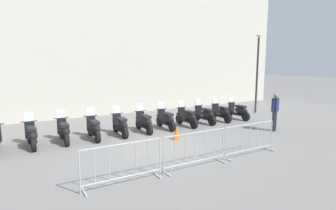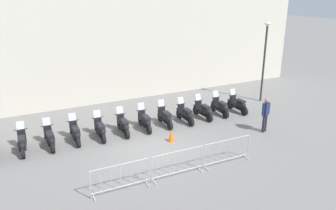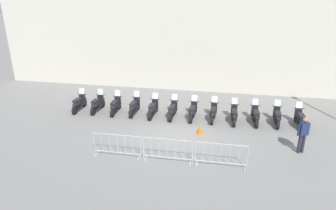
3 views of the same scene
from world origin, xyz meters
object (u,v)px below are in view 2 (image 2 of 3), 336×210
motorcycle_3 (76,133)px  motorcycle_9 (204,111)px  motorcycle_6 (145,121)px  motorcycle_4 (101,130)px  motorcycle_2 (50,138)px  barrier_segment_2 (227,152)px  barrier_segment_1 (178,164)px  street_lamp (265,53)px  motorcycle_8 (186,114)px  traffic_cone (171,136)px  motorcycle_10 (220,107)px  motorcycle_7 (166,118)px  motorcycle_11 (238,105)px  motorcycle_1 (22,143)px  barrier_segment_0 (120,178)px  motorcycle_5 (124,126)px  officer_near_row_end (266,113)px

motorcycle_3 → motorcycle_9: (6.80, -0.60, 0.00)m
motorcycle_6 → motorcycle_4: bearing=176.4°
motorcycle_2 → barrier_segment_2: bearing=-41.1°
barrier_segment_1 → street_lamp: bearing=28.0°
motorcycle_3 → motorcycle_8: size_ratio=1.00×
motorcycle_6 → motorcycle_8: same height
traffic_cone → motorcycle_10: bearing=20.2°
motorcycle_7 → motorcycle_11: same height
motorcycle_7 → motorcycle_8: 1.14m
motorcycle_6 → street_lamp: 8.64m
motorcycle_8 → barrier_segment_1: size_ratio=0.80×
motorcycle_1 → motorcycle_4: same height
motorcycle_6 → barrier_segment_0: size_ratio=0.80×
motorcycle_3 → motorcycle_5: same height
motorcycle_9 → motorcycle_11: (2.26, -0.23, 0.00)m
motorcycle_5 → motorcycle_2: bearing=174.6°
motorcycle_8 → barrier_segment_1: 5.35m
motorcycle_1 → barrier_segment_1: 6.90m
motorcycle_4 → motorcycle_11: (7.93, -0.62, 0.00)m
street_lamp → motorcycle_4: bearing=-178.9°
motorcycle_1 → motorcycle_8: 7.96m
motorcycle_10 → barrier_segment_1: size_ratio=0.80×
motorcycle_7 → barrier_segment_0: motorcycle_7 is taller
motorcycle_5 → barrier_segment_1: motorcycle_5 is taller
street_lamp → officer_near_row_end: size_ratio=2.79×
motorcycle_9 → motorcycle_10: size_ratio=1.00×
motorcycle_11 → traffic_cone: bearing=-165.8°
motorcycle_5 → barrier_segment_2: (2.44, -4.77, 0.07)m
motorcycle_4 → barrier_segment_1: motorcycle_4 is taller
motorcycle_9 → traffic_cone: 3.35m
motorcycle_2 → motorcycle_4: (2.26, -0.23, 0.00)m
motorcycle_7 → motorcycle_8: size_ratio=1.00×
barrier_segment_1 → traffic_cone: (1.37, 2.73, -0.25)m
barrier_segment_1 → street_lamp: size_ratio=0.45×
street_lamp → motorcycle_10: bearing=-170.2°
motorcycle_6 → motorcycle_10: size_ratio=1.00×
motorcycle_4 → motorcycle_11: 7.96m
motorcycle_5 → motorcycle_7: same height
motorcycle_3 → motorcycle_9: bearing=-5.1°
motorcycle_4 → motorcycle_11: size_ratio=1.00×
barrier_segment_2 → motorcycle_10: bearing=53.9°
motorcycle_10 → barrier_segment_0: (-7.71, -4.06, 0.07)m
barrier_segment_0 → motorcycle_11: bearing=23.6°
motorcycle_11 → barrier_segment_1: bearing=-148.5°
motorcycle_10 → motorcycle_11: bearing=-9.6°
motorcycle_8 → barrier_segment_0: (-5.44, -4.11, 0.07)m
motorcycle_3 → motorcycle_8: (5.65, -0.59, 0.00)m
motorcycle_5 → barrier_segment_2: bearing=-62.9°
motorcycle_3 → motorcycle_6: bearing=-5.9°
motorcycle_4 → motorcycle_2: bearing=174.1°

